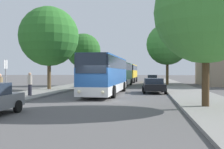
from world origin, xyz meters
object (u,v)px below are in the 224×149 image
at_px(parked_car_right_far, 153,79).
at_px(tree_right_near, 167,44).
at_px(bus_front, 106,74).
at_px(tree_left_far, 49,36).
at_px(tree_left_near, 84,51).
at_px(tree_right_mid, 206,12).
at_px(parked_car_right_near, 154,85).
at_px(pedestrian_waiting_far, 0,88).
at_px(pedestrian_waiting_near, 30,84).
at_px(bus_stop_sign, 6,75).
at_px(bus_rear, 129,73).
at_px(bus_middle, 120,74).

relative_size(parked_car_right_far, tree_right_near, 0.46).
bearing_deg(bus_front, tree_left_far, 151.55).
height_order(tree_left_near, tree_right_mid, tree_right_mid).
relative_size(bus_front, parked_car_right_near, 2.82).
height_order(parked_car_right_far, tree_right_mid, tree_right_mid).
relative_size(pedestrian_waiting_far, tree_left_near, 0.24).
xyz_separation_m(pedestrian_waiting_near, tree_right_mid, (12.57, -4.88, 4.25)).
bearing_deg(parked_car_right_near, parked_car_right_far, -93.97).
xyz_separation_m(bus_front, bus_stop_sign, (-5.95, -6.81, 0.04)).
height_order(tree_left_far, tree_right_mid, tree_left_far).
bearing_deg(parked_car_right_far, parked_car_right_near, 92.32).
relative_size(bus_rear, parked_car_right_near, 2.56).
bearing_deg(bus_middle, parked_car_right_near, -67.14).
xyz_separation_m(bus_front, tree_right_mid, (6.96, -8.68, 3.52)).
distance_m(bus_middle, parked_car_right_far, 9.44).
relative_size(bus_rear, tree_left_far, 1.20).
bearing_deg(parked_car_right_far, bus_rear, -50.16).
xyz_separation_m(bus_rear, tree_left_near, (-5.63, -14.10, 3.33)).
bearing_deg(tree_right_mid, parked_car_right_near, 103.85).
bearing_deg(parked_car_right_near, tree_right_mid, 100.54).
relative_size(bus_middle, bus_rear, 1.03).
height_order(bus_middle, pedestrian_waiting_far, bus_middle).
xyz_separation_m(bus_middle, tree_right_near, (6.79, 1.98, 4.35)).
bearing_deg(tree_left_near, bus_rear, 68.23).
relative_size(bus_stop_sign, tree_right_mid, 0.34).
xyz_separation_m(parked_car_right_near, tree_left_far, (-11.41, 2.12, 5.22)).
distance_m(parked_car_right_far, pedestrian_waiting_far, 32.22).
height_order(parked_car_right_far, tree_right_near, tree_right_near).
xyz_separation_m(parked_car_right_far, pedestrian_waiting_near, (-10.19, -25.61, 0.30)).
xyz_separation_m(bus_rear, bus_stop_sign, (-6.00, -34.67, 0.04)).
bearing_deg(bus_middle, bus_stop_sign, -103.81).
relative_size(bus_stop_sign, tree_left_near, 0.37).
bearing_deg(bus_middle, bus_rear, 91.04).
height_order(bus_rear, bus_stop_sign, bus_rear).
xyz_separation_m(tree_left_far, tree_right_mid, (14.02, -12.71, -0.62)).
bearing_deg(bus_stop_sign, tree_left_near, 88.98).
bearing_deg(tree_left_near, pedestrian_waiting_near, -90.10).
height_order(parked_car_right_near, tree_left_far, tree_left_far).
height_order(bus_stop_sign, tree_right_mid, tree_right_mid).
relative_size(bus_rear, tree_left_near, 1.45).
bearing_deg(tree_left_near, bus_front, -67.90).
distance_m(bus_rear, tree_right_mid, 37.35).
distance_m(bus_front, pedestrian_waiting_near, 6.81).
bearing_deg(bus_front, parked_car_right_far, 79.46).
bearing_deg(tree_right_mid, bus_rear, 100.71).
xyz_separation_m(pedestrian_waiting_near, tree_left_far, (-1.45, 7.83, 4.87)).
distance_m(parked_car_right_near, pedestrian_waiting_far, 14.39).
bearing_deg(pedestrian_waiting_far, tree_right_near, 124.59).
distance_m(parked_car_right_near, tree_right_near, 14.97).
xyz_separation_m(tree_right_near, tree_right_mid, (0.34, -24.37, -0.79)).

